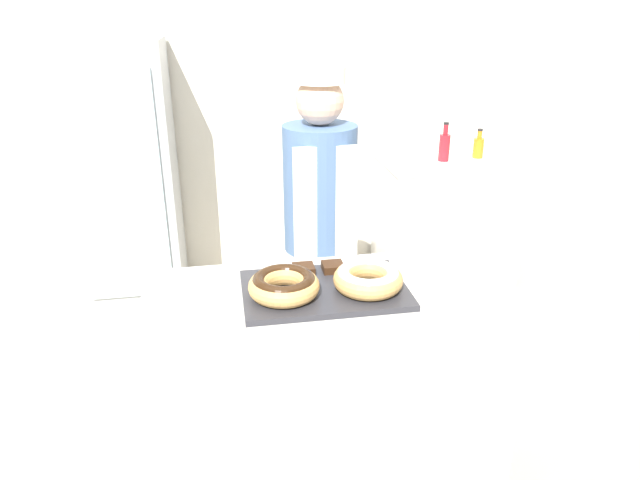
# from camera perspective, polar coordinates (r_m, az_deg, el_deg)

# --- Properties ---
(ground_plane) EXTENTS (14.00, 14.00, 0.00)m
(ground_plane) POSITION_cam_1_polar(r_m,az_deg,el_deg) (2.75, 0.39, -22.25)
(ground_plane) COLOR #B7A88E
(wall_back) EXTENTS (8.00, 0.06, 2.70)m
(wall_back) POSITION_cam_1_polar(r_m,az_deg,el_deg) (4.11, -5.08, 14.14)
(wall_back) COLOR silver
(wall_back) RESTS_ON ground_plane
(display_counter) EXTENTS (1.39, 0.66, 0.91)m
(display_counter) POSITION_cam_1_polar(r_m,az_deg,el_deg) (2.46, 0.42, -14.70)
(display_counter) COLOR beige
(display_counter) RESTS_ON ground_plane
(serving_tray) EXTENTS (0.63, 0.41, 0.02)m
(serving_tray) POSITION_cam_1_polar(r_m,az_deg,el_deg) (2.21, 0.45, -5.01)
(serving_tray) COLOR #2D2D33
(serving_tray) RESTS_ON display_counter
(donut_chocolate_glaze) EXTENTS (0.27, 0.27, 0.08)m
(donut_chocolate_glaze) POSITION_cam_1_polar(r_m,az_deg,el_deg) (2.12, -3.63, -4.45)
(donut_chocolate_glaze) COLOR tan
(donut_chocolate_glaze) RESTS_ON serving_tray
(donut_light_glaze) EXTENTS (0.27, 0.27, 0.08)m
(donut_light_glaze) POSITION_cam_1_polar(r_m,az_deg,el_deg) (2.18, 4.83, -3.78)
(donut_light_glaze) COLOR tan
(donut_light_glaze) RESTS_ON serving_tray
(brownie_back_left) EXTENTS (0.09, 0.09, 0.03)m
(brownie_back_left) POSITION_cam_1_polar(r_m,az_deg,el_deg) (2.31, -1.66, -2.92)
(brownie_back_left) COLOR #382111
(brownie_back_left) RESTS_ON serving_tray
(brownie_back_right) EXTENTS (0.09, 0.09, 0.03)m
(brownie_back_right) POSITION_cam_1_polar(r_m,az_deg,el_deg) (2.33, 1.29, -2.70)
(brownie_back_right) COLOR #382111
(brownie_back_right) RESTS_ON serving_tray
(baker_person) EXTENTS (0.35, 0.35, 1.69)m
(baker_person) POSITION_cam_1_polar(r_m,az_deg,el_deg) (2.82, 0.01, 0.76)
(baker_person) COLOR #4C4C51
(baker_person) RESTS_ON ground_plane
(beverage_fridge) EXTENTS (0.62, 0.60, 1.76)m
(beverage_fridge) POSITION_cam_1_polar(r_m,az_deg,el_deg) (3.89, -18.76, 5.47)
(beverage_fridge) COLOR #ADB2B7
(beverage_fridge) RESTS_ON ground_plane
(chest_freezer) EXTENTS (0.94, 0.58, 0.92)m
(chest_freezer) POSITION_cam_1_polar(r_m,az_deg,el_deg) (4.29, 12.34, 1.78)
(chest_freezer) COLOR silver
(chest_freezer) RESTS_ON ground_plane
(bottle_orange) EXTENTS (0.07, 0.07, 0.21)m
(bottle_orange) POSITION_cam_1_polar(r_m,az_deg,el_deg) (4.30, 15.57, 8.98)
(bottle_orange) COLOR orange
(bottle_orange) RESTS_ON chest_freezer
(bottle_red) EXTENTS (0.08, 0.08, 0.27)m
(bottle_red) POSITION_cam_1_polar(r_m,az_deg,el_deg) (4.15, 12.33, 9.16)
(bottle_red) COLOR red
(bottle_red) RESTS_ON chest_freezer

